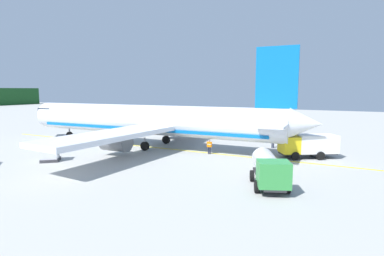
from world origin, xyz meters
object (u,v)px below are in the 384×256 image
Objects in this scene: crew_loader_left at (273,140)px; cargo_container_near at (50,152)px; airliner_foreground at (150,121)px; service_truck_catering at (308,145)px; service_truck_fuel at (268,168)px; crew_marshaller at (209,146)px.

cargo_container_near is at bearing 132.81° from crew_loader_left.
airliner_foreground is 6.63× the size of service_truck_catering.
crew_marshaller is at bearing 45.28° from service_truck_fuel.
cargo_container_near is at bearing 158.74° from airliner_foreground.
service_truck_fuel reaches higher than crew_loader_left.
crew_loader_left reaches higher than crew_marshaller.
service_truck_catering is at bearing -83.60° from airliner_foreground.
airliner_foreground is 12.60m from cargo_container_near.
crew_marshaller is (8.60, 8.69, -0.43)m from service_truck_fuel.
crew_loader_left is (6.15, -14.60, -2.40)m from airliner_foreground.
crew_marshaller is 0.98× the size of crew_loader_left.
cargo_container_near is 26.01m from crew_loader_left.
airliner_foreground is 25.25× the size of crew_marshaller.
airliner_foreground is at bearing 112.85° from crew_loader_left.
service_truck_catering is 6.11m from crew_loader_left.
service_truck_fuel is 15.93m from crew_loader_left.
service_truck_catering is (11.65, -1.65, 0.06)m from service_truck_fuel.
crew_loader_left is at bearing 48.95° from service_truck_catering.
crew_loader_left is (7.05, -5.74, 0.02)m from crew_marshaller.
airliner_foreground is at bearing 61.56° from service_truck_fuel.
airliner_foreground is 24.83× the size of crew_loader_left.
airliner_foreground is 17.09× the size of cargo_container_near.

